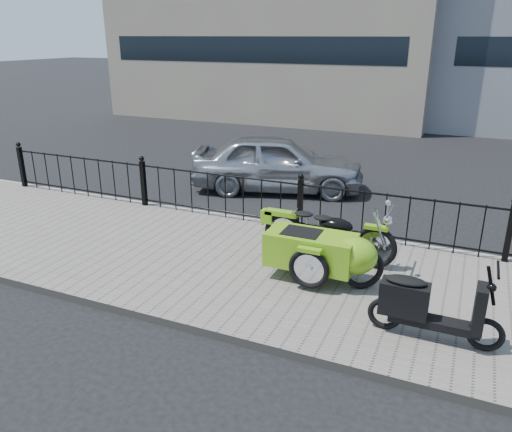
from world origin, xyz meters
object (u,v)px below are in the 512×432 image
at_px(motorcycle_sidecar, 325,248).
at_px(scooter, 426,307).
at_px(sedan_car, 278,162).
at_px(spare_tire, 363,269).

height_order(motorcycle_sidecar, scooter, scooter).
bearing_deg(sedan_car, scooter, -159.88).
xyz_separation_m(spare_tire, sedan_car, (-3.04, 4.38, 0.27)).
bearing_deg(scooter, motorcycle_sidecar, 145.40).
height_order(motorcycle_sidecar, spare_tire, motorcycle_sidecar).
distance_m(motorcycle_sidecar, sedan_car, 4.88).
height_order(motorcycle_sidecar, sedan_car, sedan_car).
distance_m(motorcycle_sidecar, scooter, 1.88).
xyz_separation_m(scooter, spare_tire, (-0.93, 0.92, -0.11)).
bearing_deg(motorcycle_sidecar, sedan_car, 119.73).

